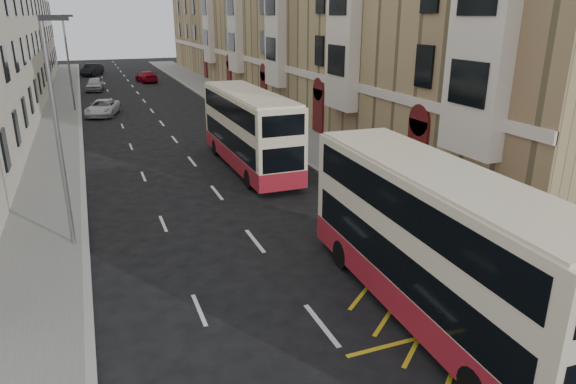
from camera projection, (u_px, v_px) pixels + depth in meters
name	position (u px, v px, depth m)	size (l,w,h in m)	color
pavement_right	(274.00, 124.00, 39.83)	(4.00, 120.00, 0.15)	slate
pavement_left	(57.00, 141.00, 34.49)	(3.00, 120.00, 0.15)	slate
kerb_right	(249.00, 126.00, 39.14)	(0.25, 120.00, 0.15)	#9A9A94
kerb_left	(81.00, 140.00, 35.01)	(0.25, 120.00, 0.15)	#9A9A94
road_markings	(145.00, 102.00, 50.29)	(10.00, 110.00, 0.01)	silver
terrace_right	(285.00, 21.00, 53.29)	(10.75, 79.00, 15.25)	tan
guard_railing	(465.00, 239.00, 17.64)	(0.06, 6.56, 1.01)	red
street_lamp_near	(58.00, 123.00, 17.55)	(0.93, 0.18, 8.00)	slate
street_lamp_far	(68.00, 58.00, 43.95)	(0.93, 0.18, 8.00)	slate
double_decker_front	(435.00, 245.00, 13.99)	(2.97, 10.96, 4.33)	beige
double_decker_rear	(249.00, 130.00, 28.09)	(2.46, 10.66, 4.25)	beige
pedestrian_far	(534.00, 266.00, 15.34)	(1.02, 0.42, 1.74)	black
white_van	(103.00, 108.00, 43.52)	(2.19, 4.75, 1.32)	silver
car_silver	(95.00, 84.00, 57.58)	(1.74, 4.33, 1.48)	#A3A5AB
car_dark	(92.00, 70.00, 72.10)	(1.71, 4.89, 1.61)	black
car_red	(146.00, 76.00, 65.25)	(1.95, 4.80, 1.39)	#A2041A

